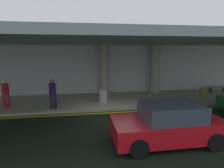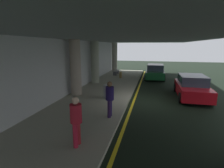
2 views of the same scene
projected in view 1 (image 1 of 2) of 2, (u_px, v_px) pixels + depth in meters
The scene contains 13 objects.
ground_plane at pixel (115, 117), 9.66m from camera, with size 60.00×60.00×0.00m, color black.
sidewalk at pixel (107, 100), 12.66m from camera, with size 26.00×4.20×0.15m, color gray.
lane_stripe_yellow at pixel (112, 113), 10.38m from camera, with size 26.00×0.14×0.01m, color yellow.
support_column_far_left at pixel (104, 70), 13.86m from camera, with size 0.71×0.71×3.65m, color gray.
support_column_left_mid at pixel (155, 69), 14.48m from camera, with size 0.71×0.71×3.65m, color gray.
ceiling_overhang at pixel (108, 41), 11.49m from camera, with size 28.00×13.20×0.30m, color gray.
terminal_back_wall at pixel (103, 70), 14.53m from camera, with size 26.00×0.30×3.80m, color #B4B8B8.
car_red at pixel (168, 124), 6.95m from camera, with size 4.10×1.92×1.50m.
traveler_with_luggage at pixel (5, 92), 10.49m from camera, with size 0.38×0.38×1.68m.
person_waiting_for_ride at pixel (53, 92), 10.45m from camera, with size 0.38×0.38×1.68m.
suitcase_upright_primary at pixel (203, 92), 13.49m from camera, with size 0.36×0.22×0.90m.
bench_metal at pixel (218, 88), 14.64m from camera, with size 1.60×0.50×0.48m.
trash_bin_steel at pixel (103, 96), 11.83m from camera, with size 0.56×0.56×0.85m, color gray.
Camera 1 is at (-1.59, -9.07, 3.40)m, focal length 30.07 mm.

